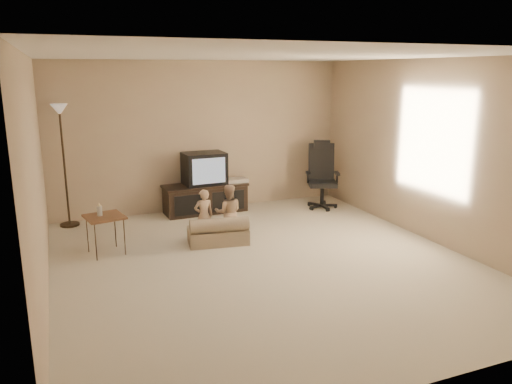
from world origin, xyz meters
The scene contains 9 objects.
floor centered at (0.00, 0.00, 0.00)m, with size 5.50×5.50×0.00m, color beige.
room_shell centered at (0.00, 0.00, 1.52)m, with size 5.50×5.50×5.50m.
tv_stand centered at (-0.02, 2.49, 0.42)m, with size 1.44×0.58×1.02m.
office_chair centered at (1.95, 2.04, 0.42)m, with size 0.69×0.71×1.16m.
side_table centered at (-1.79, 1.08, 0.50)m, with size 0.55×0.55×0.69m.
floor_lamp centered at (-2.20, 2.55, 1.36)m, with size 0.29×0.29×1.86m.
child_sofa centered at (-0.32, 0.88, 0.16)m, with size 0.87×0.58×0.40m.
toddler_left centered at (-0.47, 1.04, 0.38)m, with size 0.27×0.20×0.75m, color tan.
toddler_right centered at (-0.12, 1.02, 0.40)m, with size 0.39×0.21×0.79m, color tan.
Camera 1 is at (-2.29, -5.37, 2.34)m, focal length 35.00 mm.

